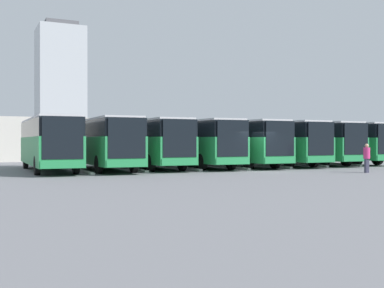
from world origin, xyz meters
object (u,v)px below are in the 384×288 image
(bus_2, at_px, (274,142))
(bus_5, at_px, (149,142))
(bus_4, at_px, (195,142))
(bus_1, at_px, (306,142))
(bus_0, at_px, (337,142))
(bus_3, at_px, (236,142))
(bus_7, at_px, (48,142))
(bus_6, at_px, (102,142))
(pedestrian, at_px, (367,157))

(bus_2, relative_size, bus_5, 1.00)
(bus_2, height_order, bus_4, same)
(bus_1, xyz_separation_m, bus_5, (13.69, 0.01, 0.00))
(bus_0, relative_size, bus_3, 1.00)
(bus_0, height_order, bus_5, same)
(bus_4, relative_size, bus_5, 1.00)
(bus_2, bearing_deg, bus_7, 0.87)
(bus_1, xyz_separation_m, bus_2, (3.42, 0.34, 0.00))
(bus_0, xyz_separation_m, bus_4, (13.69, 0.56, 0.00))
(bus_0, distance_m, bus_3, 10.29)
(bus_0, height_order, bus_6, same)
(bus_3, relative_size, bus_5, 1.00)
(bus_1, relative_size, bus_6, 1.00)
(bus_4, xyz_separation_m, bus_6, (6.84, 0.26, 0.00))
(bus_3, xyz_separation_m, bus_7, (13.69, -0.11, 0.00))
(bus_0, relative_size, pedestrian, 6.60)
(bus_1, bearing_deg, bus_5, 0.90)
(bus_6, bearing_deg, bus_0, -176.86)
(bus_3, distance_m, bus_6, 10.27)
(bus_7, bearing_deg, bus_6, 176.78)
(bus_4, height_order, bus_7, same)
(bus_1, distance_m, bus_2, 3.44)
(bus_0, bearing_deg, bus_7, 2.23)
(bus_1, height_order, bus_2, same)
(bus_1, height_order, bus_3, same)
(bus_3, height_order, pedestrian, bus_3)
(bus_0, bearing_deg, pedestrian, 57.33)
(bus_3, bearing_deg, bus_7, 0.41)
(bus_2, xyz_separation_m, bus_6, (13.69, 0.25, 0.00))
(bus_1, distance_m, pedestrian, 10.65)
(bus_7, bearing_deg, bus_4, -179.05)
(pedestrian, bearing_deg, bus_4, 105.15)
(bus_3, bearing_deg, bus_1, -175.40)
(bus_6, bearing_deg, bus_1, -177.19)
(bus_7, relative_size, pedestrian, 6.60)
(bus_2, bearing_deg, bus_3, 2.71)
(bus_0, distance_m, bus_5, 17.11)
(bus_0, distance_m, pedestrian, 12.37)
(bus_7, height_order, pedestrian, bus_7)
(bus_3, bearing_deg, bus_2, -177.29)
(pedestrian, bearing_deg, bus_5, 115.63)
(bus_5, bearing_deg, bus_3, 177.21)
(bus_4, xyz_separation_m, bus_5, (3.42, -0.31, 0.00))
(bus_2, relative_size, bus_6, 1.00)
(bus_6, xyz_separation_m, bus_7, (3.42, -0.24, 0.00))
(bus_1, xyz_separation_m, bus_6, (17.11, 0.58, 0.00))
(bus_0, height_order, bus_3, same)
(bus_2, bearing_deg, bus_5, -0.96)
(bus_3, height_order, bus_7, same)
(bus_7, distance_m, pedestrian, 19.72)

